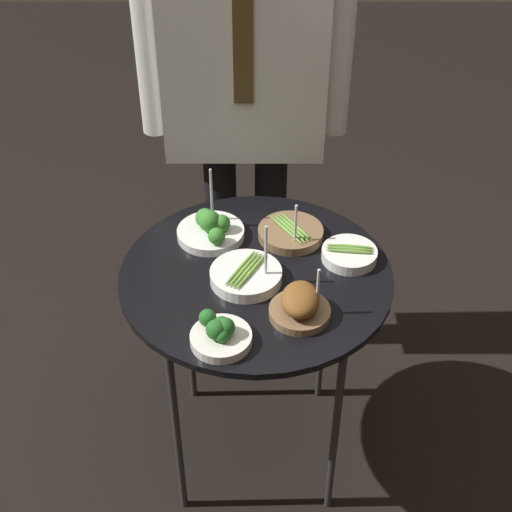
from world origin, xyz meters
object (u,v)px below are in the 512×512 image
at_px(bowl_broccoli_back_right, 211,228).
at_px(bowl_broccoli_near_rim, 220,333).
at_px(bowl_asparagus_center, 291,233).
at_px(bowl_asparagus_far_rim, 246,275).
at_px(bowl_roast_mid_left, 300,305).
at_px(bowl_asparagus_front_right, 349,254).
at_px(serving_cart, 256,287).
at_px(waiter_figure, 244,74).

xyz_separation_m(bowl_broccoli_back_right, bowl_broccoli_near_rim, (0.04, -0.38, -0.00)).
xyz_separation_m(bowl_broccoli_near_rim, bowl_asparagus_center, (0.17, 0.39, -0.01)).
distance_m(bowl_asparagus_far_rim, bowl_roast_mid_left, 0.18).
bearing_deg(bowl_broccoli_back_right, bowl_asparagus_far_rim, -62.11).
xyz_separation_m(bowl_asparagus_far_rim, bowl_broccoli_near_rim, (-0.05, -0.21, 0.01)).
bearing_deg(bowl_asparagus_far_rim, bowl_asparagus_front_right, 17.95).
relative_size(bowl_broccoli_back_right, bowl_roast_mid_left, 1.24).
distance_m(serving_cart, bowl_asparagus_front_right, 0.25).
bearing_deg(bowl_asparagus_front_right, bowl_asparagus_far_rim, -162.05).
relative_size(bowl_broccoli_back_right, bowl_asparagus_center, 1.03).
height_order(bowl_asparagus_far_rim, waiter_figure, waiter_figure).
relative_size(bowl_asparagus_front_right, waiter_figure, 0.09).
height_order(bowl_broccoli_near_rim, waiter_figure, waiter_figure).
bearing_deg(bowl_broccoli_near_rim, waiter_figure, 86.25).
height_order(serving_cart, bowl_asparagus_far_rim, bowl_asparagus_far_rim).
relative_size(bowl_asparagus_far_rim, bowl_broccoli_near_rim, 1.28).
xyz_separation_m(bowl_broccoli_near_rim, bowl_roast_mid_left, (0.18, 0.08, 0.01)).
bearing_deg(serving_cart, bowl_broccoli_near_rim, -108.04).
height_order(bowl_asparagus_far_rim, bowl_broccoli_near_rim, bowl_asparagus_far_rim).
relative_size(bowl_asparagus_far_rim, bowl_asparagus_center, 1.02).
relative_size(bowl_broccoli_back_right, waiter_figure, 0.11).
height_order(bowl_roast_mid_left, bowl_asparagus_front_right, bowl_roast_mid_left).
relative_size(serving_cart, waiter_figure, 0.44).
distance_m(bowl_asparagus_far_rim, bowl_asparagus_front_right, 0.27).
xyz_separation_m(bowl_roast_mid_left, bowl_asparagus_center, (-0.01, 0.30, -0.02)).
xyz_separation_m(bowl_broccoli_back_right, bowl_asparagus_center, (0.21, 0.00, -0.02)).
bearing_deg(waiter_figure, bowl_asparagus_far_rim, -89.10).
xyz_separation_m(serving_cart, bowl_asparagus_center, (0.09, 0.14, 0.06)).
distance_m(bowl_broccoli_back_right, bowl_asparagus_center, 0.21).
bearing_deg(bowl_asparagus_front_right, serving_cart, -167.69).
height_order(serving_cart, waiter_figure, waiter_figure).
height_order(bowl_broccoli_near_rim, bowl_asparagus_center, bowl_asparagus_center).
bearing_deg(bowl_asparagus_front_right, waiter_figure, 122.35).
distance_m(bowl_asparagus_far_rim, waiter_figure, 0.58).
relative_size(bowl_broccoli_near_rim, bowl_roast_mid_left, 0.96).
height_order(bowl_broccoli_back_right, bowl_roast_mid_left, bowl_broccoli_back_right).
bearing_deg(bowl_asparagus_far_rim, bowl_broccoli_back_right, 117.89).
bearing_deg(bowl_broccoli_back_right, bowl_roast_mid_left, -54.11).
bearing_deg(bowl_asparagus_far_rim, bowl_broccoli_near_rim, -104.66).
bearing_deg(serving_cart, bowl_asparagus_front_right, 12.31).
bearing_deg(waiter_figure, serving_cart, -86.13).
height_order(bowl_roast_mid_left, waiter_figure, waiter_figure).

